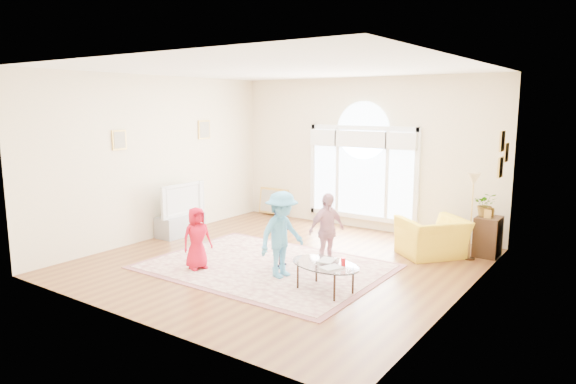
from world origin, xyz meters
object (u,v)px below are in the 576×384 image
Objects in this scene: tv_console at (180,225)px; armchair at (432,237)px; television at (180,199)px; coffee_table at (325,265)px; area_rug at (266,266)px.

tv_console is 0.95× the size of armchair.
tv_console is 0.54m from television.
television reaches higher than armchair.
television is 1.07× the size of armchair.
television is at bearing -0.00° from tv_console.
area_rug is at bearing 173.75° from coffee_table.
area_rug is 3.41× the size of armchair.
television is at bearing 175.74° from coffee_table.
tv_console is at bearing 166.04° from area_rug.
television reaches higher than area_rug.
television is at bearing 166.00° from area_rug.
television is (0.01, -0.00, 0.54)m from tv_console.
tv_console is at bearing 180.00° from television.
coffee_table is 1.14× the size of armchair.
tv_console reaches higher than area_rug.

